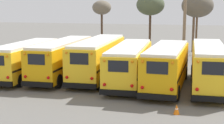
{
  "coord_description": "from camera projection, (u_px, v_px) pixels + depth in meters",
  "views": [
    {
      "loc": [
        6.87,
        -26.48,
        6.21
      ],
      "look_at": [
        0.0,
        -0.13,
        1.61
      ],
      "focal_mm": 55.0,
      "sensor_mm": 36.0,
      "label": 1
    }
  ],
  "objects": [
    {
      "name": "ground_plane",
      "position": [
        112.0,
        81.0,
        28.01
      ],
      "size": [
        160.0,
        160.0,
        0.0
      ],
      "primitive_type": "plane",
      "color": "#66635E"
    },
    {
      "name": "school_bus_0",
      "position": [
        26.0,
        59.0,
        29.15
      ],
      "size": [
        2.76,
        9.46,
        2.96
      ],
      "color": "yellow",
      "rests_on": "ground"
    },
    {
      "name": "school_bus_1",
      "position": [
        63.0,
        57.0,
        29.26
      ],
      "size": [
        2.72,
        10.5,
        3.13
      ],
      "color": "#E5A00C",
      "rests_on": "ground"
    },
    {
      "name": "school_bus_2",
      "position": [
        98.0,
        57.0,
        29.08
      ],
      "size": [
        2.89,
        10.78,
        3.26
      ],
      "color": "yellow",
      "rests_on": "ground"
    },
    {
      "name": "school_bus_3",
      "position": [
        130.0,
        63.0,
        27.15
      ],
      "size": [
        3.02,
        10.55,
        3.02
      ],
      "color": "yellow",
      "rests_on": "ground"
    },
    {
      "name": "school_bus_4",
      "position": [
        167.0,
        65.0,
        25.49
      ],
      "size": [
        2.78,
        9.6,
        3.15
      ],
      "color": "#E5A00C",
      "rests_on": "ground"
    },
    {
      "name": "school_bus_5",
      "position": [
        208.0,
        65.0,
        25.38
      ],
      "size": [
        2.71,
        10.34,
        3.23
      ],
      "color": "yellow",
      "rests_on": "ground"
    },
    {
      "name": "utility_pole",
      "position": [
        185.0,
        19.0,
        36.94
      ],
      "size": [
        1.8,
        0.34,
        9.0
      ],
      "color": "#75604C",
      "rests_on": "ground"
    },
    {
      "name": "bare_tree_0",
      "position": [
        150.0,
        5.0,
        44.33
      ],
      "size": [
        3.64,
        3.64,
        7.5
      ],
      "color": "#473323",
      "rests_on": "ground"
    },
    {
      "name": "bare_tree_1",
      "position": [
        197.0,
        6.0,
        41.29
      ],
      "size": [
        3.8,
        3.8,
        7.47
      ],
      "color": "brown",
      "rests_on": "ground"
    },
    {
      "name": "bare_tree_2",
      "position": [
        194.0,
        4.0,
        44.43
      ],
      "size": [
        3.03,
        3.03,
        7.41
      ],
      "color": "brown",
      "rests_on": "ground"
    },
    {
      "name": "bare_tree_3",
      "position": [
        102.0,
        8.0,
        47.88
      ],
      "size": [
        2.64,
        2.64,
        6.74
      ],
      "color": "#473323",
      "rests_on": "ground"
    },
    {
      "name": "fence_line",
      "position": [
        131.0,
        56.0,
        34.95
      ],
      "size": [
        23.04,
        0.06,
        1.42
      ],
      "color": "#939399",
      "rests_on": "ground"
    },
    {
      "name": "traffic_cone",
      "position": [
        177.0,
        109.0,
        19.55
      ],
      "size": [
        0.36,
        0.36,
        0.57
      ],
      "color": "orange",
      "rests_on": "ground"
    }
  ]
}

